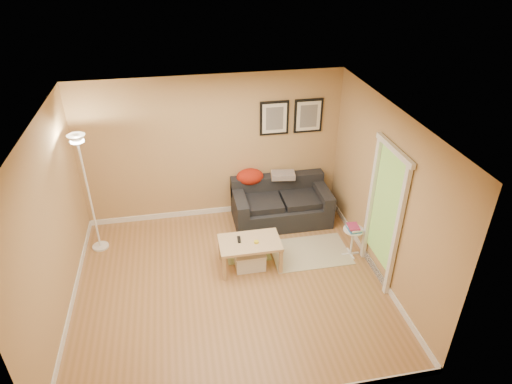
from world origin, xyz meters
The scene contains 24 objects.
floor centered at (0.00, 0.00, 0.00)m, with size 4.50×4.50×0.00m, color #A47246.
ceiling centered at (0.00, 0.00, 2.60)m, with size 4.50×4.50×0.00m, color white.
wall_back centered at (0.00, 2.00, 1.30)m, with size 4.50×4.50×0.00m, color tan.
wall_front centered at (0.00, -2.00, 1.30)m, with size 4.50×4.50×0.00m, color tan.
wall_left centered at (-2.25, 0.00, 1.30)m, with size 4.00×4.00×0.00m, color tan.
wall_right centered at (2.25, 0.00, 1.30)m, with size 4.00×4.00×0.00m, color tan.
baseboard_back centered at (0.00, 1.99, 0.05)m, with size 4.50×0.02×0.10m, color white.
baseboard_left centered at (-2.24, 0.00, 0.05)m, with size 0.02×4.00×0.10m, color white.
baseboard_right centered at (2.24, 0.00, 0.05)m, with size 0.02×4.00×0.10m, color white.
sofa centered at (1.14, 1.53, 0.38)m, with size 1.70×0.90×0.75m, color black, non-canonical shape.
red_throw centered at (0.63, 1.86, 0.77)m, with size 0.48×0.36×0.28m, color #B42F10, non-canonical shape.
plaid_throw centered at (1.22, 1.79, 0.78)m, with size 0.42×0.26×0.10m, color tan, non-canonical shape.
framed_print_left centered at (1.08, 1.98, 1.80)m, with size 0.50×0.04×0.60m, color black, non-canonical shape.
framed_print_right centered at (1.68, 1.98, 1.80)m, with size 0.50×0.04×0.60m, color black, non-canonical shape.
area_rug centered at (1.39, 0.52, 0.01)m, with size 1.25×0.85×0.01m, color beige.
green_runner centered at (0.38, 0.69, 0.01)m, with size 0.70×0.50×0.01m, color #668C4C.
coffee_table centered at (0.36, 0.38, 0.23)m, with size 0.94×0.57×0.47m, color tan, non-canonical shape.
remote_control centered at (0.21, 0.45, 0.48)m, with size 0.05×0.16×0.02m, color black.
tape_roll centered at (0.46, 0.33, 0.48)m, with size 0.07×0.07×0.03m, color yellow.
storage_bin centered at (0.36, 0.35, 0.14)m, with size 0.47×0.34×0.29m, color white, non-canonical shape.
side_table centered at (2.02, 0.35, 0.25)m, with size 0.33×0.33×0.50m, color white, non-canonical shape.
book_stack centered at (2.02, 0.34, 0.54)m, with size 0.18×0.24×0.08m, color teal, non-canonical shape.
floor_lamp centered at (-2.00, 1.30, 0.96)m, with size 0.26×0.26×2.03m, color white, non-canonical shape.
doorway centered at (2.20, -0.15, 1.02)m, with size 0.12×1.01×2.13m, color white, non-canonical shape.
Camera 1 is at (-0.55, -4.97, 4.55)m, focal length 31.11 mm.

